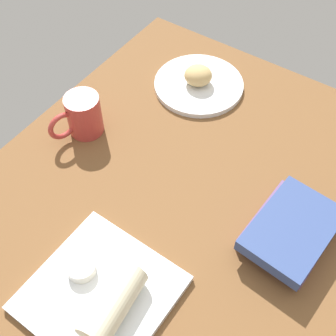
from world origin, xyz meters
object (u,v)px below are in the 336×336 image
at_px(scone_pastry, 198,75).
at_px(book_stack, 291,231).
at_px(sauce_cup, 81,268).
at_px(round_plate, 199,85).
at_px(square_plate, 100,293).
at_px(coffee_mug, 82,115).
at_px(breakfast_wrap, 113,303).

distance_m(scone_pastry, book_stack, 0.48).
height_order(sauce_cup, book_stack, book_stack).
bearing_deg(book_stack, round_plate, 53.91).
distance_m(square_plate, sauce_cup, 0.06).
xyz_separation_m(round_plate, coffee_mug, (-0.29, 0.15, 0.05)).
distance_m(round_plate, coffee_mug, 0.33).
bearing_deg(coffee_mug, scone_pastry, -26.51).
xyz_separation_m(sauce_cup, coffee_mug, (0.29, 0.24, 0.02)).
height_order(round_plate, breakfast_wrap, breakfast_wrap).
distance_m(breakfast_wrap, coffee_mug, 0.46).
bearing_deg(scone_pastry, round_plate, -40.87).
bearing_deg(sauce_cup, round_plate, 9.55).
height_order(square_plate, breakfast_wrap, breakfast_wrap).
distance_m(square_plate, book_stack, 0.39).
bearing_deg(sauce_cup, book_stack, -45.02).
relative_size(round_plate, scone_pastry, 3.25).
xyz_separation_m(scone_pastry, breakfast_wrap, (-0.60, -0.20, 0.01)).
bearing_deg(breakfast_wrap, sauce_cup, 160.10).
bearing_deg(scone_pastry, book_stack, -125.68).
height_order(book_stack, coffee_mug, coffee_mug).
distance_m(sauce_cup, breakfast_wrap, 0.10).
distance_m(sauce_cup, book_stack, 0.41).
distance_m(round_plate, scone_pastry, 0.03).
xyz_separation_m(square_plate, sauce_cup, (0.01, 0.05, 0.02)).
bearing_deg(breakfast_wrap, round_plate, 102.16).
distance_m(round_plate, square_plate, 0.61).
xyz_separation_m(round_plate, breakfast_wrap, (-0.60, -0.19, 0.04)).
distance_m(round_plate, sauce_cup, 0.59).
distance_m(round_plate, breakfast_wrap, 0.63).
xyz_separation_m(round_plate, square_plate, (-0.59, -0.15, 0.00)).
bearing_deg(book_stack, sauce_cup, 134.98).
height_order(breakfast_wrap, coffee_mug, coffee_mug).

